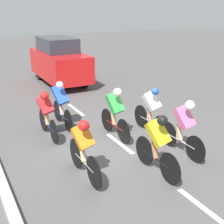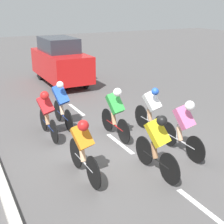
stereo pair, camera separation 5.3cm
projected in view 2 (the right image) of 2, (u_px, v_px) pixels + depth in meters
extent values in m
plane|color=#565454|center=(121.00, 145.00, 8.42)|extent=(60.00, 60.00, 0.00)
cube|color=white|center=(203.00, 208.00, 5.81)|extent=(0.12, 1.40, 0.01)
cube|color=white|center=(120.00, 143.00, 8.49)|extent=(0.12, 1.40, 0.01)
cube|color=white|center=(76.00, 110.00, 11.16)|extent=(0.12, 1.40, 0.01)
cylinder|color=black|center=(144.00, 151.00, 7.32)|extent=(0.03, 0.69, 0.69)
cylinder|color=black|center=(169.00, 169.00, 6.51)|extent=(0.03, 0.69, 0.69)
cylinder|color=black|center=(156.00, 159.00, 6.91)|extent=(0.04, 0.97, 0.04)
cylinder|color=black|center=(152.00, 148.00, 6.99)|extent=(0.04, 0.04, 0.42)
cylinder|color=#1999D8|center=(155.00, 154.00, 6.92)|extent=(0.07, 0.07, 0.16)
cylinder|color=#9E704C|center=(154.00, 151.00, 6.92)|extent=(0.12, 0.23, 0.36)
cube|color=yellow|center=(157.00, 133.00, 6.57)|extent=(0.45, 0.48, 0.63)
sphere|color=black|center=(162.00, 121.00, 6.23)|extent=(0.22, 0.22, 0.22)
cylinder|color=black|center=(107.00, 120.00, 9.24)|extent=(0.03, 0.68, 0.68)
cylinder|color=black|center=(123.00, 131.00, 8.42)|extent=(0.03, 0.68, 0.68)
cylinder|color=red|center=(115.00, 125.00, 8.83)|extent=(0.04, 0.98, 0.04)
cylinder|color=red|center=(112.00, 117.00, 8.90)|extent=(0.04, 0.04, 0.42)
cylinder|color=#1999D8|center=(114.00, 121.00, 8.84)|extent=(0.07, 0.07, 0.16)
cylinder|color=tan|center=(114.00, 119.00, 8.83)|extent=(0.12, 0.23, 0.36)
cube|color=green|center=(115.00, 103.00, 8.49)|extent=(0.42, 0.48, 0.62)
sphere|color=white|center=(117.00, 92.00, 8.16)|extent=(0.23, 0.23, 0.23)
cylinder|color=black|center=(141.00, 116.00, 9.50)|extent=(0.03, 0.69, 0.69)
cylinder|color=black|center=(162.00, 128.00, 8.64)|extent=(0.03, 0.69, 0.69)
cylinder|color=#B7B7BC|center=(151.00, 122.00, 9.07)|extent=(0.04, 1.03, 0.04)
cylinder|color=#B7B7BC|center=(148.00, 113.00, 9.15)|extent=(0.04, 0.04, 0.42)
cylinder|color=#1999D8|center=(150.00, 118.00, 9.08)|extent=(0.07, 0.07, 0.16)
cylinder|color=tan|center=(150.00, 115.00, 9.07)|extent=(0.12, 0.23, 0.36)
cube|color=white|center=(152.00, 101.00, 8.73)|extent=(0.45, 0.46, 0.61)
sphere|color=blue|center=(155.00, 91.00, 8.40)|extent=(0.21, 0.21, 0.21)
cylinder|color=black|center=(76.00, 153.00, 7.18)|extent=(0.03, 0.70, 0.70)
cylinder|color=black|center=(93.00, 173.00, 6.36)|extent=(0.03, 0.70, 0.70)
cylinder|color=#B7B7BC|center=(84.00, 162.00, 6.77)|extent=(0.04, 0.98, 0.04)
cylinder|color=#B7B7BC|center=(81.00, 150.00, 6.84)|extent=(0.04, 0.04, 0.42)
cylinder|color=#1999D8|center=(83.00, 157.00, 6.78)|extent=(0.07, 0.07, 0.16)
cylinder|color=#DBAD84|center=(82.00, 153.00, 6.77)|extent=(0.12, 0.23, 0.36)
cube|color=orange|center=(82.00, 137.00, 6.44)|extent=(0.44, 0.45, 0.58)
sphere|color=red|center=(83.00, 125.00, 6.12)|extent=(0.23, 0.23, 0.23)
cylinder|color=black|center=(169.00, 134.00, 8.27)|extent=(0.03, 0.66, 0.66)
cylinder|color=black|center=(195.00, 149.00, 7.41)|extent=(0.03, 0.66, 0.66)
cylinder|color=#B7B7BC|center=(181.00, 141.00, 7.84)|extent=(0.04, 1.03, 0.04)
cylinder|color=#B7B7BC|center=(177.00, 131.00, 7.92)|extent=(0.04, 0.04, 0.42)
cylinder|color=yellow|center=(180.00, 137.00, 7.85)|extent=(0.07, 0.07, 0.16)
cylinder|color=#DBAD84|center=(180.00, 134.00, 7.84)|extent=(0.12, 0.23, 0.36)
cube|color=pink|center=(184.00, 117.00, 7.50)|extent=(0.43, 0.48, 0.61)
sphere|color=white|center=(190.00, 106.00, 7.17)|extent=(0.24, 0.24, 0.24)
cylinder|color=black|center=(43.00, 120.00, 9.27)|extent=(0.03, 0.66, 0.66)
cylinder|color=black|center=(54.00, 132.00, 8.42)|extent=(0.03, 0.66, 0.66)
cylinder|color=navy|center=(48.00, 125.00, 8.85)|extent=(0.04, 1.02, 0.04)
cylinder|color=navy|center=(46.00, 116.00, 8.93)|extent=(0.04, 0.04, 0.42)
cylinder|color=green|center=(48.00, 122.00, 8.86)|extent=(0.07, 0.07, 0.16)
cylinder|color=tan|center=(47.00, 119.00, 8.85)|extent=(0.12, 0.23, 0.36)
cube|color=red|center=(46.00, 105.00, 8.52)|extent=(0.45, 0.44, 0.58)
sphere|color=red|center=(45.00, 95.00, 8.19)|extent=(0.24, 0.24, 0.24)
cylinder|color=black|center=(58.00, 111.00, 10.03)|extent=(0.03, 0.67, 0.67)
cylinder|color=black|center=(68.00, 121.00, 9.20)|extent=(0.03, 0.67, 0.67)
cylinder|color=navy|center=(63.00, 115.00, 9.62)|extent=(0.04, 1.00, 0.04)
cylinder|color=navy|center=(61.00, 107.00, 9.69)|extent=(0.04, 0.04, 0.42)
cylinder|color=yellow|center=(62.00, 112.00, 9.62)|extent=(0.07, 0.07, 0.16)
cylinder|color=beige|center=(62.00, 109.00, 9.62)|extent=(0.12, 0.23, 0.36)
cube|color=blue|center=(61.00, 95.00, 9.27)|extent=(0.45, 0.49, 0.64)
sphere|color=white|center=(60.00, 85.00, 8.93)|extent=(0.21, 0.21, 0.21)
cylinder|color=black|center=(85.00, 81.00, 13.87)|extent=(0.14, 0.64, 0.64)
cylinder|color=black|center=(56.00, 85.00, 13.28)|extent=(0.14, 0.64, 0.64)
cylinder|color=black|center=(66.00, 71.00, 15.97)|extent=(0.14, 0.64, 0.64)
cylinder|color=black|center=(40.00, 73.00, 15.38)|extent=(0.14, 0.64, 0.64)
cube|color=red|center=(61.00, 65.00, 14.43)|extent=(1.70, 4.05, 1.16)
cube|color=#2D333D|center=(58.00, 44.00, 14.30)|extent=(1.39, 2.23, 0.64)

